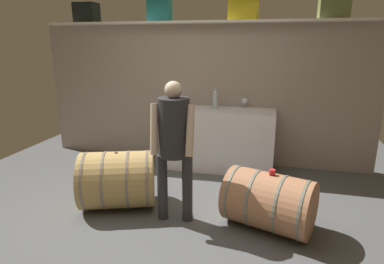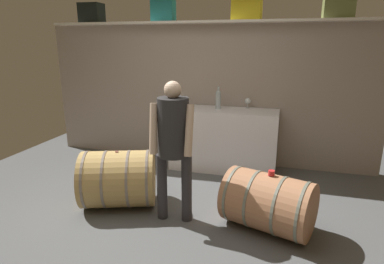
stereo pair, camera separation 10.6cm
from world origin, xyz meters
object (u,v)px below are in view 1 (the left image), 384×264
object	(u,v)px
toolcase_yellow	(243,9)
winemaker_pouring	(174,138)
wine_barrel_far	(118,180)
wine_barrel_near	(269,201)
toolcase_black	(87,13)
wine_glass	(245,101)
tasting_cup	(272,172)
wine_bottle_clear	(215,99)
toolcase_teal	(160,11)
work_cabinet	(221,139)
toolcase_olive	(334,7)

from	to	relation	value
toolcase_yellow	winemaker_pouring	xyz separation A→B (m)	(-0.48, -1.80, -1.39)
toolcase_yellow	wine_barrel_far	bearing A→B (deg)	-123.20
toolcase_yellow	winemaker_pouring	world-z (taller)	toolcase_yellow
wine_barrel_near	wine_barrel_far	bearing A→B (deg)	-163.36
toolcase_black	wine_glass	world-z (taller)	toolcase_black
toolcase_black	tasting_cup	xyz separation A→B (m)	(2.95, -1.72, -1.69)
wine_bottle_clear	tasting_cup	xyz separation A→B (m)	(0.86, -1.56, -0.44)
wine_bottle_clear	wine_barrel_far	size ratio (longest dim) A/B	0.33
toolcase_black	wine_barrel_near	distance (m)	3.96
wine_glass	winemaker_pouring	xyz separation A→B (m)	(-0.55, -1.81, -0.10)
toolcase_teal	wine_barrel_far	bearing A→B (deg)	-89.18
toolcase_teal	wine_barrel_near	distance (m)	3.17
toolcase_black	work_cabinet	bearing A→B (deg)	-7.65
work_cabinet	wine_glass	distance (m)	0.68
work_cabinet	tasting_cup	bearing A→B (deg)	-63.67
toolcase_black	wine_glass	xyz separation A→B (m)	(2.51, 0.02, -1.29)
toolcase_teal	wine_bottle_clear	xyz separation A→B (m)	(0.89, -0.16, -1.25)
toolcase_olive	wine_barrel_far	xyz separation A→B (m)	(-2.39, -1.67, -1.97)
toolcase_teal	toolcase_yellow	distance (m)	1.23
work_cabinet	winemaker_pouring	size ratio (longest dim) A/B	1.04
winemaker_pouring	toolcase_yellow	bearing A→B (deg)	-110.05
toolcase_black	toolcase_teal	world-z (taller)	toolcase_teal
toolcase_black	work_cabinet	xyz separation A→B (m)	(2.19, -0.19, -1.85)
toolcase_yellow	wine_bottle_clear	bearing A→B (deg)	-151.75
toolcase_olive	wine_barrel_far	bearing A→B (deg)	-145.75
toolcase_yellow	toolcase_olive	distance (m)	1.18
toolcase_yellow	wine_bottle_clear	world-z (taller)	toolcase_yellow
toolcase_teal	toolcase_olive	xyz separation A→B (m)	(2.41, 0.00, -0.01)
toolcase_olive	wine_barrel_far	size ratio (longest dim) A/B	0.37
wine_glass	toolcase_teal	bearing A→B (deg)	-179.28
work_cabinet	wine_bottle_clear	size ratio (longest dim) A/B	4.79
wine_glass	tasting_cup	size ratio (longest dim) A/B	2.35
wine_barrel_near	tasting_cup	bearing A→B (deg)	18.30
toolcase_yellow	tasting_cup	bearing A→B (deg)	-70.70
toolcase_yellow	winemaker_pouring	size ratio (longest dim) A/B	0.26
work_cabinet	wine_barrel_far	world-z (taller)	work_cabinet
wine_barrel_near	tasting_cup	size ratio (longest dim) A/B	15.53
toolcase_teal	wine_barrel_near	size ratio (longest dim) A/B	0.34
work_cabinet	wine_barrel_near	world-z (taller)	work_cabinet
work_cabinet	wine_barrel_far	distance (m)	1.77
toolcase_yellow	wine_bottle_clear	distance (m)	1.31
wine_bottle_clear	tasting_cup	distance (m)	1.83
toolcase_olive	wine_bottle_clear	distance (m)	1.97
toolcase_black	wine_barrel_far	distance (m)	2.87
toolcase_teal	work_cabinet	size ratio (longest dim) A/B	0.22
wine_glass	wine_barrel_far	distance (m)	2.23
wine_glass	winemaker_pouring	world-z (taller)	winemaker_pouring
toolcase_olive	winemaker_pouring	distance (m)	2.81
toolcase_olive	tasting_cup	distance (m)	2.50
wine_barrel_far	tasting_cup	size ratio (longest dim) A/B	15.44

